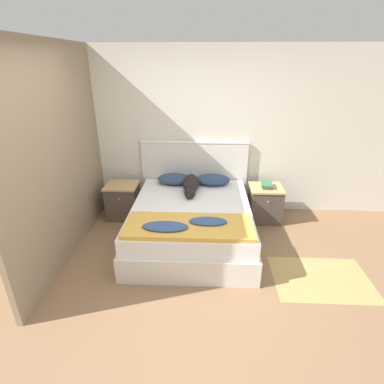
% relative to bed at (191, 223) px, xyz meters
% --- Properties ---
extents(ground_plane, '(16.00, 16.00, 0.00)m').
position_rel_bed_xyz_m(ground_plane, '(-0.06, -1.08, -0.27)').
color(ground_plane, '#896647').
extents(wall_back, '(9.00, 0.06, 2.55)m').
position_rel_bed_xyz_m(wall_back, '(-0.06, 1.05, 1.00)').
color(wall_back, silver).
rests_on(wall_back, ground_plane).
extents(wall_side_left, '(0.06, 3.10, 2.55)m').
position_rel_bed_xyz_m(wall_side_left, '(-1.56, -0.03, 1.00)').
color(wall_side_left, gray).
rests_on(wall_side_left, ground_plane).
extents(bed, '(1.61, 1.91, 0.55)m').
position_rel_bed_xyz_m(bed, '(0.00, 0.00, 0.00)').
color(bed, silver).
rests_on(bed, ground_plane).
extents(headboard, '(1.69, 0.06, 1.17)m').
position_rel_bed_xyz_m(headboard, '(-0.00, 0.98, 0.34)').
color(headboard, silver).
rests_on(headboard, ground_plane).
extents(nightstand_left, '(0.50, 0.46, 0.56)m').
position_rel_bed_xyz_m(nightstand_left, '(-1.11, 0.64, 0.01)').
color(nightstand_left, '#4C4238').
rests_on(nightstand_left, ground_plane).
extents(nightstand_right, '(0.50, 0.46, 0.56)m').
position_rel_bed_xyz_m(nightstand_right, '(1.11, 0.64, 0.01)').
color(nightstand_right, '#4C4238').
rests_on(nightstand_right, ground_plane).
extents(pillow_left, '(0.54, 0.34, 0.15)m').
position_rel_bed_xyz_m(pillow_left, '(-0.29, 0.74, 0.36)').
color(pillow_left, navy).
rests_on(pillow_left, bed).
extents(pillow_right, '(0.54, 0.34, 0.15)m').
position_rel_bed_xyz_m(pillow_right, '(0.29, 0.74, 0.36)').
color(pillow_right, navy).
rests_on(pillow_right, bed).
extents(quilt, '(1.48, 0.58, 0.09)m').
position_rel_bed_xyz_m(quilt, '(-0.01, -0.62, 0.31)').
color(quilt, gold).
rests_on(quilt, bed).
extents(dog, '(0.24, 0.76, 0.21)m').
position_rel_bed_xyz_m(dog, '(-0.03, 0.47, 0.38)').
color(dog, black).
rests_on(dog, bed).
extents(book_stack, '(0.18, 0.24, 0.07)m').
position_rel_bed_xyz_m(book_stack, '(1.11, 0.63, 0.32)').
color(book_stack, orange).
rests_on(book_stack, nightstand_right).
extents(rug, '(1.11, 0.79, 0.00)m').
position_rel_bed_xyz_m(rug, '(1.55, -0.76, -0.27)').
color(rug, tan).
rests_on(rug, ground_plane).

